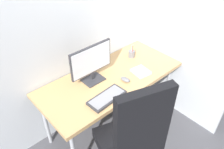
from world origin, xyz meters
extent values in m
plane|color=#4C4C51|center=(0.00, 0.00, 0.00)|extent=(8.00, 8.00, 0.00)
cube|color=silver|center=(0.00, 0.38, 1.40)|extent=(2.53, 0.04, 2.80)
cube|color=silver|center=(0.82, -0.13, 1.40)|extent=(0.04, 1.64, 2.80)
cube|color=tan|center=(0.00, 0.00, 0.72)|extent=(1.59, 0.70, 0.04)
cylinder|color=#B2B5BA|center=(0.71, -0.27, 0.35)|extent=(0.04, 0.04, 0.70)
cylinder|color=#B2B5BA|center=(-0.71, 0.27, 0.35)|extent=(0.04, 0.04, 0.70)
cylinder|color=#B2B5BA|center=(0.71, 0.27, 0.35)|extent=(0.04, 0.04, 0.70)
sphere|color=black|center=(-0.06, -0.48, 0.03)|extent=(0.05, 0.05, 0.05)
cube|color=black|center=(-0.34, -0.57, 0.48)|extent=(0.60, 0.60, 0.11)
cube|color=black|center=(-0.41, -0.79, 0.92)|extent=(0.42, 0.20, 0.77)
cube|color=#333338|center=(-0.17, 0.09, 0.75)|extent=(0.22, 0.17, 0.01)
cube|color=#333338|center=(-0.17, 0.10, 0.80)|extent=(0.04, 0.02, 0.10)
cube|color=#333338|center=(-0.17, 0.10, 0.99)|extent=(0.48, 0.02, 0.30)
cube|color=silver|center=(-0.17, 0.09, 0.99)|extent=(0.46, 0.01, 0.28)
cube|color=#333338|center=(-0.25, -0.22, 0.76)|extent=(0.39, 0.19, 0.02)
cube|color=gray|center=(-0.25, -0.22, 0.77)|extent=(0.36, 0.16, 0.00)
ellipsoid|color=slate|center=(0.06, -0.15, 0.76)|extent=(0.07, 0.12, 0.04)
cylinder|color=slate|center=(0.45, 0.13, 0.78)|extent=(0.08, 0.08, 0.08)
cylinder|color=silver|center=(0.44, 0.13, 0.85)|extent=(0.02, 0.01, 0.13)
cylinder|color=silver|center=(0.45, 0.13, 0.85)|extent=(0.02, 0.01, 0.13)
torus|color=#3FAD59|center=(0.45, 0.13, 0.79)|extent=(0.04, 0.04, 0.01)
cylinder|color=red|center=(0.44, 0.12, 0.83)|extent=(0.01, 0.01, 0.13)
cube|color=silver|center=(0.29, -0.16, 0.75)|extent=(0.18, 0.20, 0.02)
camera|label=1|loc=(-1.26, -1.41, 2.22)|focal=36.11mm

